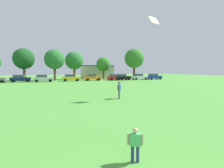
% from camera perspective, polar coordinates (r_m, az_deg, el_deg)
% --- Properties ---
extents(ground_plane, '(160.00, 160.00, 0.00)m').
position_cam_1_polar(ground_plane, '(31.17, -15.93, -0.81)').
color(ground_plane, '#4C9338').
extents(child_kite_flyer, '(0.46, 0.32, 1.05)m').
position_cam_1_polar(child_kite_flyer, '(5.70, 7.30, -17.57)').
color(child_kite_flyer, navy).
rests_on(child_kite_flyer, ground).
extents(adult_bystander, '(0.52, 0.71, 1.66)m').
position_cam_1_polar(adult_bystander, '(17.41, 2.26, -1.42)').
color(adult_bystander, '#4C4C51').
rests_on(adult_bystander, ground).
extents(kite, '(1.21, 0.85, 1.09)m').
position_cam_1_polar(kite, '(18.38, 13.02, 18.72)').
color(kite, yellow).
extents(parked_car_navy_1, '(4.30, 2.02, 1.68)m').
position_cam_1_polar(parked_car_navy_1, '(46.34, -26.88, 1.60)').
color(parked_car_navy_1, '#141E4C').
rests_on(parked_car_navy_1, ground).
extents(parked_car_silver_2, '(4.30, 2.02, 1.68)m').
position_cam_1_polar(parked_car_silver_2, '(44.86, -20.83, 1.71)').
color(parked_car_silver_2, silver).
rests_on(parked_car_silver_2, ground).
extents(parked_car_yellow_3, '(4.30, 2.02, 1.68)m').
position_cam_1_polar(parked_car_yellow_3, '(45.93, -12.87, 1.95)').
color(parked_car_yellow_3, yellow).
rests_on(parked_car_yellow_3, ground).
extents(parked_car_orange_4, '(4.30, 2.02, 1.68)m').
position_cam_1_polar(parked_car_orange_4, '(47.47, -6.23, 2.11)').
color(parked_car_orange_4, orange).
rests_on(parked_car_orange_4, ground).
extents(parked_car_red_5, '(4.30, 2.02, 1.68)m').
position_cam_1_polar(parked_car_red_5, '(48.32, 1.07, 2.17)').
color(parked_car_red_5, red).
rests_on(parked_car_red_5, ground).
extents(parked_car_black_6, '(4.30, 2.02, 1.68)m').
position_cam_1_polar(parked_car_black_6, '(49.06, 3.23, 2.20)').
color(parked_car_black_6, black).
rests_on(parked_car_black_6, ground).
extents(parked_car_white_7, '(4.30, 2.02, 1.68)m').
position_cam_1_polar(parked_car_white_7, '(51.99, 8.52, 2.28)').
color(parked_car_white_7, white).
rests_on(parked_car_white_7, ground).
extents(parked_car_blue_8, '(4.30, 2.02, 1.68)m').
position_cam_1_polar(parked_car_blue_8, '(53.99, 13.02, 2.30)').
color(parked_car_blue_8, '#1E38AD').
rests_on(parked_car_blue_8, ground).
extents(tree_left, '(5.30, 5.30, 8.26)m').
position_cam_1_polar(tree_left, '(51.72, -25.95, 7.11)').
color(tree_left, brown).
rests_on(tree_left, ground).
extents(tree_center_left, '(5.25, 5.25, 8.18)m').
position_cam_1_polar(tree_center_left, '(50.38, -17.59, 7.37)').
color(tree_center_left, brown).
rests_on(tree_center_left, ground).
extents(tree_center_right, '(5.15, 5.15, 8.02)m').
position_cam_1_polar(tree_center_right, '(53.72, -11.77, 7.17)').
color(tree_center_right, brown).
rests_on(tree_center_right, ground).
extents(tree_right, '(4.29, 4.29, 6.68)m').
position_cam_1_polar(tree_right, '(55.71, -2.70, 6.23)').
color(tree_right, brown).
rests_on(tree_right, ground).
extents(tree_far_right, '(5.95, 5.95, 9.28)m').
position_cam_1_polar(tree_far_right, '(56.45, 6.97, 7.96)').
color(tree_far_right, brown).
rests_on(tree_far_right, ground).
extents(house_left, '(10.13, 7.15, 4.28)m').
position_cam_1_polar(house_left, '(61.48, -4.75, 3.85)').
color(house_left, beige).
rests_on(house_left, ground).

